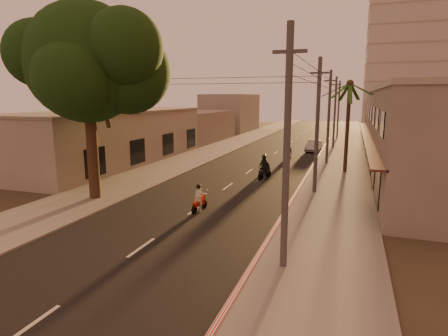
{
  "coord_description": "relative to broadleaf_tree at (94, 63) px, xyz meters",
  "views": [
    {
      "loc": [
        8.39,
        -17.37,
        6.45
      ],
      "look_at": [
        0.63,
        5.29,
        1.92
      ],
      "focal_mm": 30.0,
      "sensor_mm": 36.0,
      "label": 1
    }
  ],
  "objects": [
    {
      "name": "scooter_mid_b",
      "position": [
        8.54,
        9.29,
        -7.6
      ],
      "size": [
        1.31,
        1.92,
        1.94
      ],
      "rotation": [
        0.0,
        0.0,
        -0.29
      ],
      "color": "black",
      "rests_on": "ground"
    },
    {
      "name": "palm_tree",
      "position": [
        14.61,
        13.86,
        -1.33
      ],
      "size": [
        5.0,
        5.0,
        8.2
      ],
      "color": "black",
      "rests_on": "ground"
    },
    {
      "name": "distant_tower",
      "position": [
        22.61,
        53.86,
        5.52
      ],
      "size": [
        12.1,
        12.1,
        28.0
      ],
      "color": "#B7B5B2",
      "rests_on": "ground"
    },
    {
      "name": "scooter_mid_a",
      "position": [
        8.16,
        10.9,
        -7.67
      ],
      "size": [
        1.12,
        1.77,
        1.77
      ],
      "rotation": [
        0.0,
        0.0,
        -0.25
      ],
      "color": "black",
      "rests_on": "ground"
    },
    {
      "name": "road",
      "position": [
        6.61,
        17.86,
        -8.47
      ],
      "size": [
        10.0,
        140.0,
        0.02
      ],
      "primitive_type": "cube",
      "color": "black",
      "rests_on": "ground"
    },
    {
      "name": "curb_stripe",
      "position": [
        11.71,
        12.86,
        -8.38
      ],
      "size": [
        0.2,
        60.0,
        0.2
      ],
      "primitive_type": "cube",
      "color": "#B3131B",
      "rests_on": "ground"
    },
    {
      "name": "scooter_far_a",
      "position": [
        8.81,
        19.17,
        -7.61
      ],
      "size": [
        0.97,
        1.97,
        1.94
      ],
      "rotation": [
        0.0,
        0.0,
        -0.07
      ],
      "color": "black",
      "rests_on": "ground"
    },
    {
      "name": "ground",
      "position": [
        6.61,
        -2.14,
        -8.48
      ],
      "size": [
        160.0,
        160.0,
        0.0
      ],
      "primitive_type": "plane",
      "color": "#383023",
      "rests_on": "ground"
    },
    {
      "name": "left_building",
      "position": [
        -7.37,
        11.86,
        -5.88
      ],
      "size": [
        8.2,
        24.2,
        5.2
      ],
      "color": "gray",
      "rests_on": "ground"
    },
    {
      "name": "sidewalk_right",
      "position": [
        14.11,
        17.86,
        -8.42
      ],
      "size": [
        5.0,
        140.0,
        0.12
      ],
      "primitive_type": "cube",
      "color": "slate",
      "rests_on": "ground"
    },
    {
      "name": "filler_left_far",
      "position": [
        -7.39,
        49.86,
        -4.98
      ],
      "size": [
        8.0,
        14.0,
        7.0
      ],
      "primitive_type": "cube",
      "color": "gray",
      "rests_on": "ground"
    },
    {
      "name": "parked_car",
      "position": [
        10.72,
        26.55,
        -7.8
      ],
      "size": [
        2.15,
        4.33,
        1.34
      ],
      "primitive_type": "imported",
      "rotation": [
        0.0,
        0.0,
        -0.09
      ],
      "color": "#9B9DA3",
      "rests_on": "ground"
    },
    {
      "name": "filler_right",
      "position": [
        20.61,
        42.86,
        -5.48
      ],
      "size": [
        8.0,
        14.0,
        6.0
      ],
      "primitive_type": "cube",
      "color": "gray",
      "rests_on": "ground"
    },
    {
      "name": "shophouse_row",
      "position": [
        20.57,
        15.86,
        -4.83
      ],
      "size": [
        8.8,
        34.2,
        7.3
      ],
      "color": "gray",
      "rests_on": "ground"
    },
    {
      "name": "utility_poles",
      "position": [
        12.81,
        17.86,
        -1.94
      ],
      "size": [
        1.2,
        48.26,
        9.0
      ],
      "color": "#38383A",
      "rests_on": "ground"
    },
    {
      "name": "filler_left_near",
      "position": [
        -7.39,
        31.86,
        -6.28
      ],
      "size": [
        8.0,
        14.0,
        4.4
      ],
      "primitive_type": "cube",
      "color": "gray",
      "rests_on": "ground"
    },
    {
      "name": "sidewalk_left",
      "position": [
        -0.89,
        17.86,
        -8.42
      ],
      "size": [
        5.0,
        140.0,
        0.12
      ],
      "primitive_type": "cube",
      "color": "slate",
      "rests_on": "ground"
    },
    {
      "name": "scooter_red",
      "position": [
        6.96,
        -0.47,
        -7.76
      ],
      "size": [
        0.7,
        1.65,
        1.62
      ],
      "rotation": [
        0.0,
        0.0,
        -0.13
      ],
      "color": "black",
      "rests_on": "ground"
    },
    {
      "name": "broadleaf_tree",
      "position": [
        0.0,
        0.0,
        0.0
      ],
      "size": [
        9.6,
        8.7,
        12.1
      ],
      "color": "black",
      "rests_on": "ground"
    }
  ]
}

